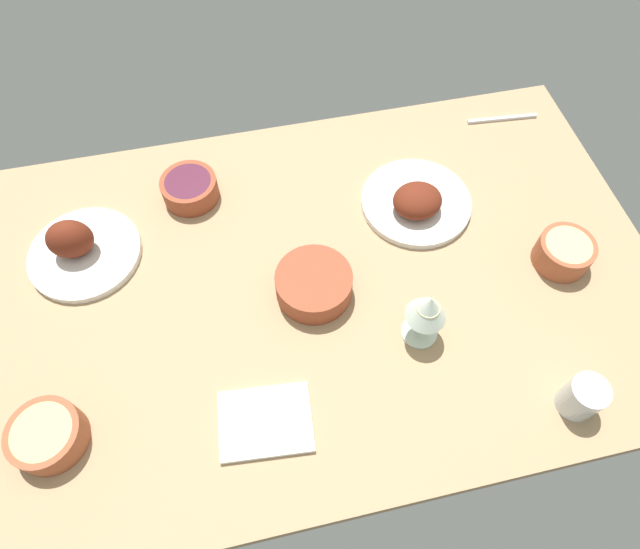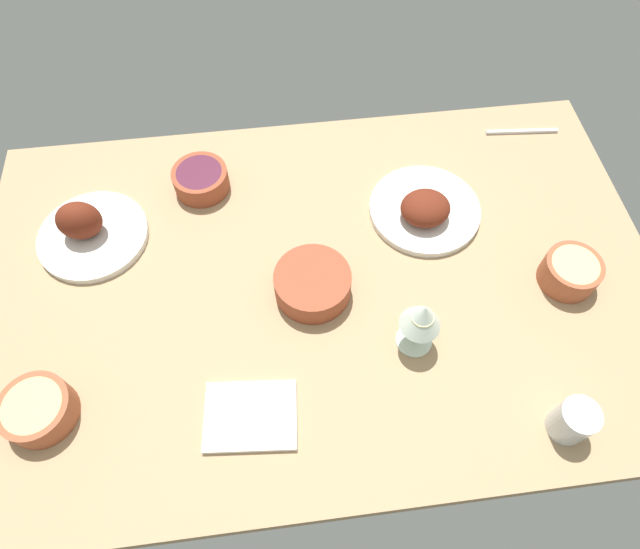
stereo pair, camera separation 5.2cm
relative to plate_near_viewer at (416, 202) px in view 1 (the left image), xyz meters
The scene contains 11 objects.
dining_table 28.48cm from the plate_near_viewer, 151.33° to the right, with size 140.00×90.00×4.00cm, color tan.
plate_near_viewer is the anchor object (origin of this frame).
plate_far_side 72.20cm from the plate_near_viewer, behind, with size 23.23×23.23×10.19cm.
bowl_pasta 84.68cm from the plate_near_viewer, 155.42° to the right, with size 12.49×12.49×5.60cm.
bowl_sauce 30.97cm from the plate_near_viewer, 148.87° to the right, with size 15.33×15.33×5.77cm.
bowl_onions 50.28cm from the plate_near_viewer, 163.75° to the left, with size 12.38×12.38×5.20cm.
bowl_potatoes 31.99cm from the plate_near_viewer, 38.26° to the right, with size 11.33×11.33×6.11cm.
wine_glass 31.51cm from the plate_near_viewer, 106.17° to the right, with size 7.60×7.60×14.00cm.
water_tumbler 50.95cm from the plate_near_viewer, 73.57° to the right, with size 6.76×6.76×7.96cm, color silver.
folded_napkin 57.04cm from the plate_near_viewer, 135.21° to the right, with size 16.36×12.46×1.20cm, color white.
fork_loose 36.77cm from the plate_near_viewer, 36.44° to the left, with size 17.66×0.90×0.80cm, color silver.
Camera 1 is at (-11.96, -54.24, 99.34)cm, focal length 30.14 mm.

